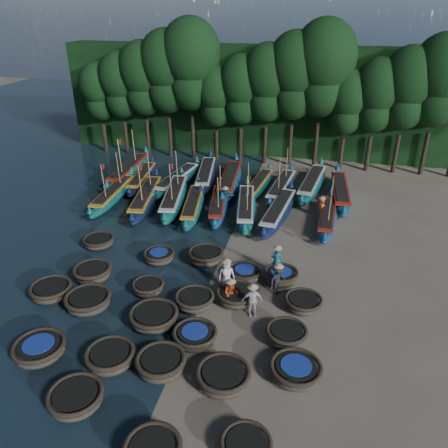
% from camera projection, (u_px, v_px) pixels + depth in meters
% --- Properties ---
extents(ground, '(120.00, 120.00, 0.00)m').
position_uv_depth(ground, '(211.00, 281.00, 23.75)').
color(ground, '#7A6B59').
rests_on(ground, ground).
extents(foliage_wall, '(40.00, 3.00, 10.00)m').
position_uv_depth(foliage_wall, '(270.00, 101.00, 41.87)').
color(foliage_wall, black).
rests_on(foliage_wall, ground).
extents(coracle_2, '(2.62, 2.62, 0.71)m').
position_uv_depth(coracle_2, '(76.00, 398.00, 16.26)').
color(coracle_2, '#4B3E2F').
rests_on(coracle_2, ground).
extents(coracle_4, '(2.08, 2.08, 0.64)m').
position_uv_depth(coracle_4, '(246.00, 446.00, 14.54)').
color(coracle_4, '#4B3E2F').
rests_on(coracle_4, ground).
extents(coracle_5, '(2.25, 2.25, 0.74)m').
position_uv_depth(coracle_5, '(40.00, 349.00, 18.51)').
color(coracle_5, '#4B3E2F').
rests_on(coracle_5, ground).
extents(coracle_6, '(2.10, 2.10, 0.77)m').
position_uv_depth(coracle_6, '(110.00, 357.00, 18.08)').
color(coracle_6, '#4B3E2F').
rests_on(coracle_6, ground).
extents(coracle_7, '(2.23, 2.23, 0.81)m').
position_uv_depth(coracle_7, '(161.00, 363.00, 17.73)').
color(coracle_7, '#4B3E2F').
rests_on(coracle_7, ground).
extents(coracle_8, '(2.22, 2.22, 0.76)m').
position_uv_depth(coracle_8, '(223.00, 376.00, 17.15)').
color(coracle_8, '#4B3E2F').
rests_on(coracle_8, ground).
extents(coracle_9, '(2.22, 2.22, 0.71)m').
position_uv_depth(coracle_9, '(296.00, 370.00, 17.47)').
color(coracle_9, '#4B3E2F').
rests_on(coracle_9, ground).
extents(coracle_10, '(2.48, 2.48, 0.76)m').
position_uv_depth(coracle_10, '(51.00, 290.00, 22.24)').
color(coracle_10, '#4B3E2F').
rests_on(coracle_10, ground).
extents(coracle_11, '(2.30, 2.30, 0.79)m').
position_uv_depth(coracle_11, '(88.00, 301.00, 21.44)').
color(coracle_11, '#4B3E2F').
rests_on(coracle_11, ground).
extents(coracle_12, '(2.45, 2.45, 0.77)m').
position_uv_depth(coracle_12, '(154.00, 317.00, 20.37)').
color(coracle_12, '#4B3E2F').
rests_on(coracle_12, ground).
extents(coracle_13, '(2.22, 2.22, 0.68)m').
position_uv_depth(coracle_13, '(195.00, 336.00, 19.31)').
color(coracle_13, '#4B3E2F').
rests_on(coracle_13, ground).
extents(coracle_14, '(1.94, 1.94, 0.73)m').
position_uv_depth(coracle_14, '(286.00, 334.00, 19.35)').
color(coracle_14, '#4B3E2F').
rests_on(coracle_14, ground).
extents(coracle_15, '(2.09, 2.09, 0.82)m').
position_uv_depth(coracle_15, '(93.00, 273.00, 23.64)').
color(coracle_15, '#4B3E2F').
rests_on(coracle_15, ground).
extents(coracle_16, '(1.94, 1.94, 0.65)m').
position_uv_depth(coracle_16, '(148.00, 287.00, 22.61)').
color(coracle_16, '#4B3E2F').
rests_on(coracle_16, ground).
extents(coracle_17, '(2.05, 2.05, 0.75)m').
position_uv_depth(coracle_17, '(195.00, 300.00, 21.54)').
color(coracle_17, '#4B3E2F').
rests_on(coracle_17, ground).
extents(coracle_18, '(2.50, 2.50, 0.73)m').
position_uv_depth(coracle_18, '(237.00, 295.00, 21.91)').
color(coracle_18, '#4B3E2F').
rests_on(coracle_18, ground).
extents(coracle_19, '(1.91, 1.91, 0.67)m').
position_uv_depth(coracle_19, '(303.00, 303.00, 21.44)').
color(coracle_19, '#4B3E2F').
rests_on(coracle_19, ground).
extents(coracle_20, '(1.92, 1.92, 0.64)m').
position_uv_depth(coracle_20, '(99.00, 241.00, 26.92)').
color(coracle_20, '#4B3E2F').
rests_on(coracle_20, ground).
extents(coracle_21, '(2.01, 2.01, 0.69)m').
position_uv_depth(coracle_21, '(159.00, 256.00, 25.31)').
color(coracle_21, '#4B3E2F').
rests_on(coracle_21, ground).
extents(coracle_22, '(2.19, 2.19, 0.82)m').
position_uv_depth(coracle_22, '(206.00, 256.00, 25.19)').
color(coracle_22, '#4B3E2F').
rests_on(coracle_22, ground).
extents(coracle_23, '(1.99, 1.99, 0.69)m').
position_uv_depth(coracle_23, '(245.00, 273.00, 23.72)').
color(coracle_23, '#4B3E2F').
rests_on(coracle_23, ground).
extents(coracle_24, '(2.28, 2.28, 0.75)m').
position_uv_depth(coracle_24, '(281.00, 276.00, 23.43)').
color(coracle_24, '#4B3E2F').
rests_on(coracle_24, ground).
extents(long_boat_1, '(1.80, 8.22, 3.49)m').
position_uv_depth(long_boat_1, '(113.00, 195.00, 32.95)').
color(long_boat_1, '#116059').
rests_on(long_boat_1, ground).
extents(long_boat_2, '(2.93, 8.68, 3.73)m').
position_uv_depth(long_boat_2, '(146.00, 198.00, 32.29)').
color(long_boat_2, '#101E3B').
rests_on(long_boat_2, ground).
extents(long_boat_3, '(3.04, 8.82, 3.80)m').
position_uv_depth(long_boat_3, '(174.00, 197.00, 32.37)').
color(long_boat_3, '#116059').
rests_on(long_boat_3, ground).
extents(long_boat_4, '(2.52, 7.70, 1.37)m').
position_uv_depth(long_boat_4, '(193.00, 206.00, 31.25)').
color(long_boat_4, '#116059').
rests_on(long_boat_4, ground).
extents(long_boat_5, '(2.50, 7.35, 3.16)m').
position_uv_depth(long_boat_5, '(218.00, 205.00, 31.41)').
color(long_boat_5, navy).
rests_on(long_boat_5, ground).
extents(long_boat_6, '(2.65, 8.15, 3.50)m').
position_uv_depth(long_boat_6, '(246.00, 207.00, 30.91)').
color(long_boat_6, '#116059').
rests_on(long_boat_6, ground).
extents(long_boat_7, '(2.49, 8.37, 1.48)m').
position_uv_depth(long_boat_7, '(278.00, 211.00, 30.30)').
color(long_boat_7, '#101E3B').
rests_on(long_boat_7, ground).
extents(long_boat_8, '(1.62, 7.43, 3.16)m').
position_uv_depth(long_boat_8, '(327.00, 217.00, 29.59)').
color(long_boat_8, navy).
rests_on(long_boat_8, ground).
extents(long_boat_9, '(1.89, 9.18, 3.90)m').
position_uv_depth(long_boat_9, '(129.00, 171.00, 37.33)').
color(long_boat_9, '#116059').
rests_on(long_boat_9, ground).
extents(long_boat_10, '(2.26, 7.62, 1.35)m').
position_uv_depth(long_boat_10, '(142.00, 178.00, 36.09)').
color(long_boat_10, '#101E3B').
rests_on(long_boat_10, ground).
extents(long_boat_11, '(2.67, 8.25, 1.47)m').
position_uv_depth(long_boat_11, '(177.00, 180.00, 35.61)').
color(long_boat_11, '#116059').
rests_on(long_boat_11, ground).
extents(long_boat_12, '(2.86, 8.64, 1.54)m').
position_uv_depth(long_boat_12, '(206.00, 175.00, 36.61)').
color(long_boat_12, '#101E3B').
rests_on(long_boat_12, ground).
extents(long_boat_13, '(2.31, 9.16, 1.62)m').
position_uv_depth(long_boat_13, '(230.00, 180.00, 35.43)').
color(long_boat_13, navy).
rests_on(long_boat_13, ground).
extents(long_boat_14, '(2.16, 7.38, 1.31)m').
position_uv_depth(long_boat_14, '(259.00, 185.00, 34.81)').
color(long_boat_14, '#116059').
rests_on(long_boat_14, ground).
extents(long_boat_15, '(2.32, 8.00, 3.42)m').
position_uv_depth(long_boat_15, '(281.00, 187.00, 34.25)').
color(long_boat_15, navy).
rests_on(long_boat_15, ground).
extents(long_boat_16, '(2.68, 8.70, 1.55)m').
position_uv_depth(long_boat_16, '(312.00, 184.00, 34.84)').
color(long_boat_16, '#116059').
rests_on(long_boat_16, ground).
extents(long_boat_17, '(1.93, 8.70, 1.53)m').
position_uv_depth(long_boat_17, '(340.00, 192.00, 33.30)').
color(long_boat_17, navy).
rests_on(long_boat_17, ground).
extents(fisherman_0, '(1.00, 0.82, 1.96)m').
position_uv_depth(fisherman_0, '(227.00, 274.00, 22.72)').
color(fisherman_0, silver).
rests_on(fisherman_0, ground).
extents(fisherman_1, '(0.69, 0.52, 2.01)m').
position_uv_depth(fisherman_1, '(277.00, 260.00, 23.79)').
color(fisherman_1, '#175460').
rests_on(fisherman_1, ground).
extents(fisherman_2, '(0.77, 0.62, 1.69)m').
position_uv_depth(fisherman_2, '(231.00, 292.00, 21.50)').
color(fisherman_2, '#CB451B').
rests_on(fisherman_2, ground).
extents(fisherman_3, '(1.18, 1.29, 1.94)m').
position_uv_depth(fisherman_3, '(278.00, 279.00, 22.32)').
color(fisherman_3, black).
rests_on(fisherman_3, ground).
extents(fisherman_4, '(1.07, 0.68, 1.89)m').
position_uv_depth(fisherman_4, '(252.00, 299.00, 20.80)').
color(fisherman_4, silver).
rests_on(fisherman_4, ground).
extents(fisherman_5, '(1.53, 0.96, 1.78)m').
position_uv_depth(fisherman_5, '(225.00, 197.00, 31.85)').
color(fisherman_5, '#175460').
rests_on(fisherman_5, ground).
extents(fisherman_6, '(0.52, 0.78, 1.77)m').
position_uv_depth(fisherman_6, '(321.00, 207.00, 30.28)').
color(fisherman_6, '#CB451B').
rests_on(fisherman_6, ground).
extents(tree_0, '(3.68, 3.68, 8.68)m').
position_uv_depth(tree_0, '(99.00, 91.00, 41.52)').
color(tree_0, black).
rests_on(tree_0, ground).
extents(tree_1, '(4.09, 4.09, 9.65)m').
position_uv_depth(tree_1, '(121.00, 84.00, 40.76)').
color(tree_1, black).
rests_on(tree_1, ground).
extents(tree_2, '(4.51, 4.51, 10.63)m').
position_uv_depth(tree_2, '(143.00, 78.00, 40.00)').
color(tree_2, black).
rests_on(tree_2, ground).
extents(tree_3, '(4.92, 4.92, 11.60)m').
position_uv_depth(tree_3, '(166.00, 71.00, 39.25)').
color(tree_3, black).
rests_on(tree_3, ground).
extents(tree_4, '(5.34, 5.34, 12.58)m').
position_uv_depth(tree_4, '(191.00, 63.00, 38.49)').
color(tree_4, black).
rests_on(tree_4, ground).
extents(tree_5, '(3.68, 3.68, 8.68)m').
position_uv_depth(tree_5, '(216.00, 96.00, 39.27)').
color(tree_5, black).
rests_on(tree_5, ground).
extents(tree_6, '(4.09, 4.09, 9.65)m').
position_uv_depth(tree_6, '(241.00, 89.00, 38.51)').
color(tree_6, black).
rests_on(tree_6, ground).
extents(tree_7, '(4.51, 4.51, 10.63)m').
position_uv_depth(tree_7, '(268.00, 82.00, 37.75)').
color(tree_7, black).
rests_on(tree_7, ground).
extents(tree_8, '(4.92, 4.92, 11.60)m').
position_uv_depth(tree_8, '(295.00, 75.00, 37.00)').
color(tree_8, black).
rests_on(tree_8, ground).
extents(tree_9, '(5.34, 5.34, 12.58)m').
position_uv_depth(tree_9, '(323.00, 67.00, 36.24)').
color(tree_9, black).
rests_on(tree_9, ground).
extents(tree_10, '(3.68, 3.68, 8.68)m').
position_uv_depth(tree_10, '(348.00, 102.00, 37.02)').
color(tree_10, black).
rests_on(tree_10, ground).
extents(tree_11, '(4.09, 4.09, 9.65)m').
position_uv_depth(tree_11, '(377.00, 95.00, 36.26)').
color(tree_11, black).
rests_on(tree_11, ground).
extents(tree_12, '(4.51, 4.51, 10.63)m').
position_uv_depth(tree_12, '(408.00, 87.00, 35.50)').
color(tree_12, black).
rests_on(tree_12, ground).
extents(tree_13, '(4.92, 4.92, 11.60)m').
position_uv_depth(tree_13, '(440.00, 80.00, 34.75)').
color(tree_13, black).
rests_on(tree_13, ground).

